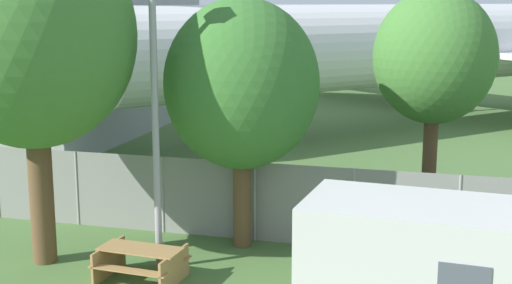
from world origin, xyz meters
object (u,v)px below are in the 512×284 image
tree_left_of_cabin (32,36)px  tree_behind_benches (242,85)px  picnic_bench_open_grass (141,260)px  tree_near_hangar (434,58)px  portable_cabin (428,273)px  airplane (468,43)px

tree_left_of_cabin → tree_behind_benches: size_ratio=1.28×
picnic_bench_open_grass → tree_near_hangar: (6.01, 5.89, 4.15)m
portable_cabin → tree_near_hangar: bearing=96.2°
tree_left_of_cabin → tree_behind_benches: 5.00m
airplane → tree_left_of_cabin: bearing=20.0°
portable_cabin → airplane: bearing=92.1°
picnic_bench_open_grass → tree_near_hangar: tree_near_hangar is taller
airplane → picnic_bench_open_grass: (-7.25, -24.40, -3.53)m
airplane → tree_near_hangar: airplane is taller
portable_cabin → tree_behind_benches: size_ratio=0.75×
portable_cabin → tree_near_hangar: 7.84m
tree_left_of_cabin → tree_behind_benches: bearing=28.7°
tree_near_hangar → tree_left_of_cabin: size_ratio=0.81×
tree_behind_benches → portable_cabin: bearing=-40.4°
tree_behind_benches → tree_near_hangar: bearing=34.5°
tree_near_hangar → tree_behind_benches: 5.46m
airplane → tree_behind_benches: 22.33m
portable_cabin → tree_left_of_cabin: 9.98m
picnic_bench_open_grass → tree_behind_benches: size_ratio=0.31×
portable_cabin → tree_behind_benches: (-4.71, 4.01, 2.83)m
tree_behind_benches → picnic_bench_open_grass: bearing=-118.5°
airplane → picnic_bench_open_grass: bearing=26.1°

